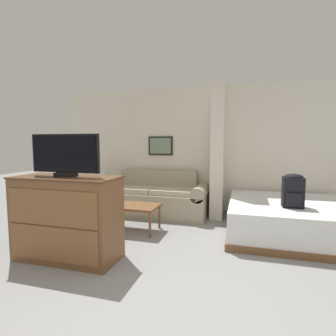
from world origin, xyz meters
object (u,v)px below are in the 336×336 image
(couch, at_px, (155,198))
(coffee_table, at_px, (135,208))
(table_lamp, at_px, (96,170))
(tv, at_px, (65,155))
(tv_dresser, at_px, (67,218))
(bed, at_px, (290,218))
(backpack, at_px, (293,190))

(couch, xyz_separation_m, coffee_table, (0.02, -1.08, 0.05))
(table_lamp, xyz_separation_m, tv, (0.93, -2.22, 0.43))
(coffee_table, xyz_separation_m, tv, (-0.39, -1.20, 0.92))
(coffee_table, xyz_separation_m, tv_dresser, (-0.39, -1.20, 0.14))
(couch, bearing_deg, bed, -12.96)
(tv, height_order, backpack, tv)
(coffee_table, relative_size, tv_dresser, 0.60)
(couch, bearing_deg, tv_dresser, -99.15)
(bed, bearing_deg, coffee_table, -168.02)
(couch, xyz_separation_m, tv_dresser, (-0.37, -2.28, 0.19))
(backpack, bearing_deg, bed, 85.30)
(tv_dresser, bearing_deg, table_lamp, 112.64)
(bed, relative_size, backpack, 3.89)
(tv_dresser, bearing_deg, tv, 90.00)
(bed, bearing_deg, tv_dresser, -148.72)
(tv, distance_m, backpack, 3.16)
(table_lamp, bearing_deg, bed, -7.64)
(coffee_table, relative_size, tv, 0.85)
(couch, bearing_deg, table_lamp, -177.24)
(table_lamp, distance_m, bed, 3.83)
(table_lamp, height_order, backpack, table_lamp)
(coffee_table, bearing_deg, tv, -107.97)
(tv, xyz_separation_m, bed, (2.82, 1.71, -1.04))
(table_lamp, xyz_separation_m, bed, (3.75, -0.50, -0.61))
(table_lamp, relative_size, bed, 0.23)
(tv_dresser, xyz_separation_m, backpack, (2.80, 1.38, 0.25))
(tv_dresser, relative_size, tv, 1.42)
(table_lamp, relative_size, tv, 0.48)
(couch, xyz_separation_m, bed, (2.46, -0.57, -0.07))
(table_lamp, xyz_separation_m, backpack, (3.72, -0.84, -0.10))
(coffee_table, xyz_separation_m, table_lamp, (-1.31, 1.02, 0.49))
(tv, distance_m, bed, 3.46)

